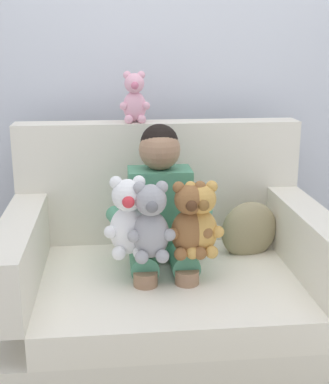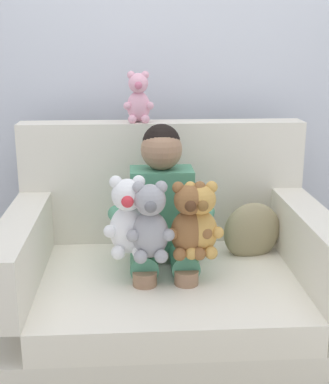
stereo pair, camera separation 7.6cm
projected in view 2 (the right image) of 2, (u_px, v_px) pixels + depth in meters
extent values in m
plane|color=#ADA89E|center=(168.00, 371.00, 2.28)|extent=(8.00, 8.00, 0.00)
cube|color=silver|center=(159.00, 55.00, 2.56)|extent=(6.00, 0.10, 2.60)
cube|color=silver|center=(168.00, 335.00, 2.23)|extent=(1.28, 0.93, 0.34)
cube|color=white|center=(169.00, 293.00, 2.10)|extent=(1.00, 0.79, 0.12)
cube|color=silver|center=(162.00, 181.00, 2.46)|extent=(1.28, 0.14, 0.55)
cube|color=silver|center=(20.00, 252.00, 2.02)|extent=(0.14, 0.79, 0.25)
cube|color=silver|center=(314.00, 245.00, 2.09)|extent=(0.14, 0.79, 0.25)
cube|color=#4C9370|center=(162.00, 208.00, 2.23)|extent=(0.26, 0.16, 0.34)
sphere|color=#9E7556|center=(162.00, 150.00, 2.16)|extent=(0.17, 0.17, 0.17)
sphere|color=black|center=(161.00, 143.00, 2.16)|extent=(0.16, 0.16, 0.16)
cylinder|color=#4C9370|center=(144.00, 258.00, 2.14)|extent=(0.11, 0.26, 0.11)
cylinder|color=#9E7556|center=(145.00, 307.00, 2.06)|extent=(0.09, 0.09, 0.30)
cylinder|color=#4C9370|center=(183.00, 257.00, 2.15)|extent=(0.11, 0.26, 0.11)
cylinder|color=#9E7556|center=(186.00, 306.00, 2.07)|extent=(0.09, 0.09, 0.30)
cylinder|color=#4C9370|center=(123.00, 223.00, 2.11)|extent=(0.13, 0.27, 0.07)
cylinder|color=#4C9370|center=(203.00, 221.00, 2.13)|extent=(0.13, 0.27, 0.07)
ellipsoid|color=white|center=(128.00, 230.00, 2.03)|extent=(0.14, 0.12, 0.19)
sphere|color=white|center=(128.00, 195.00, 1.98)|extent=(0.12, 0.12, 0.12)
sphere|color=#DB333D|center=(128.00, 201.00, 1.93)|extent=(0.05, 0.05, 0.05)
sphere|color=white|center=(116.00, 182.00, 1.97)|extent=(0.05, 0.05, 0.05)
sphere|color=white|center=(110.00, 231.00, 1.99)|extent=(0.05, 0.05, 0.05)
sphere|color=white|center=(118.00, 253.00, 2.00)|extent=(0.05, 0.05, 0.05)
sphere|color=white|center=(139.00, 182.00, 1.98)|extent=(0.05, 0.05, 0.05)
sphere|color=white|center=(146.00, 230.00, 2.00)|extent=(0.05, 0.05, 0.05)
sphere|color=white|center=(139.00, 252.00, 2.00)|extent=(0.05, 0.05, 0.05)
ellipsoid|color=gold|center=(200.00, 232.00, 2.03)|extent=(0.13, 0.11, 0.18)
sphere|color=gold|center=(201.00, 199.00, 1.98)|extent=(0.11, 0.11, 0.11)
sphere|color=brown|center=(203.00, 206.00, 1.93)|extent=(0.04, 0.04, 0.04)
sphere|color=gold|center=(190.00, 187.00, 1.97)|extent=(0.05, 0.05, 0.05)
sphere|color=gold|center=(184.00, 233.00, 1.99)|extent=(0.05, 0.05, 0.05)
sphere|color=gold|center=(192.00, 253.00, 1.99)|extent=(0.05, 0.05, 0.05)
sphere|color=gold|center=(212.00, 187.00, 1.97)|extent=(0.05, 0.05, 0.05)
sphere|color=gold|center=(218.00, 233.00, 2.00)|extent=(0.05, 0.05, 0.05)
sphere|color=gold|center=(211.00, 253.00, 2.00)|extent=(0.05, 0.05, 0.05)
ellipsoid|color=brown|center=(188.00, 233.00, 2.02)|extent=(0.14, 0.11, 0.18)
sphere|color=brown|center=(189.00, 200.00, 1.97)|extent=(0.11, 0.11, 0.11)
sphere|color=#4C2D19|center=(191.00, 206.00, 1.92)|extent=(0.04, 0.04, 0.04)
sphere|color=brown|center=(178.00, 188.00, 1.96)|extent=(0.05, 0.05, 0.05)
sphere|color=brown|center=(172.00, 234.00, 1.98)|extent=(0.05, 0.05, 0.05)
sphere|color=brown|center=(180.00, 254.00, 1.98)|extent=(0.05, 0.05, 0.05)
sphere|color=brown|center=(200.00, 187.00, 1.97)|extent=(0.05, 0.05, 0.05)
sphere|color=brown|center=(206.00, 233.00, 1.99)|extent=(0.05, 0.05, 0.05)
sphere|color=brown|center=(199.00, 254.00, 1.99)|extent=(0.05, 0.05, 0.05)
ellipsoid|color=#9E9EA3|center=(150.00, 234.00, 1.99)|extent=(0.14, 0.12, 0.18)
sphere|color=#9E9EA3|center=(150.00, 200.00, 1.94)|extent=(0.12, 0.12, 0.12)
sphere|color=slate|center=(151.00, 207.00, 1.90)|extent=(0.04, 0.04, 0.04)
sphere|color=#9E9EA3|center=(139.00, 187.00, 1.93)|extent=(0.05, 0.05, 0.05)
sphere|color=#9E9EA3|center=(133.00, 236.00, 1.95)|extent=(0.05, 0.05, 0.05)
sphere|color=#9E9EA3|center=(141.00, 257.00, 1.96)|extent=(0.05, 0.05, 0.05)
sphere|color=#9E9EA3|center=(161.00, 187.00, 1.94)|extent=(0.05, 0.05, 0.05)
sphere|color=#9E9EA3|center=(168.00, 235.00, 1.96)|extent=(0.05, 0.05, 0.05)
sphere|color=#9E9EA3|center=(161.00, 256.00, 1.96)|extent=(0.05, 0.05, 0.05)
ellipsoid|color=#EAA8BC|center=(139.00, 107.00, 2.36)|extent=(0.10, 0.09, 0.14)
sphere|color=#EAA8BC|center=(138.00, 83.00, 2.32)|extent=(0.09, 0.09, 0.09)
sphere|color=#CC6684|center=(138.00, 85.00, 2.28)|extent=(0.03, 0.03, 0.03)
sphere|color=#EAA8BC|center=(131.00, 75.00, 2.31)|extent=(0.04, 0.04, 0.04)
sphere|color=#EAA8BC|center=(127.00, 106.00, 2.33)|extent=(0.04, 0.04, 0.04)
sphere|color=#EAA8BC|center=(132.00, 119.00, 2.33)|extent=(0.04, 0.04, 0.04)
sphere|color=#EAA8BC|center=(145.00, 75.00, 2.32)|extent=(0.04, 0.04, 0.04)
sphere|color=#EAA8BC|center=(150.00, 106.00, 2.33)|extent=(0.04, 0.04, 0.04)
sphere|color=#EAA8BC|center=(145.00, 119.00, 2.33)|extent=(0.04, 0.04, 0.04)
ellipsoid|color=#998C66|center=(252.00, 232.00, 2.32)|extent=(0.28, 0.17, 0.26)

